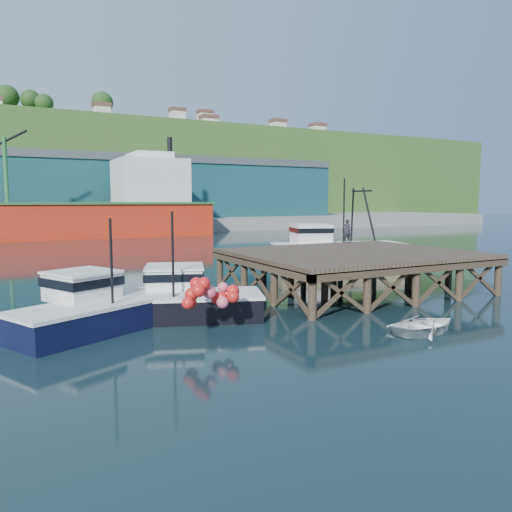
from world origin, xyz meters
TOP-DOWN VIEW (x-y plane):
  - ground at (0.00, 0.00)m, footprint 300.00×300.00m
  - wharf at (5.50, -0.19)m, footprint 12.00×10.00m
  - far_quay at (0.00, 70.00)m, footprint 160.00×40.00m
  - warehouse_mid at (0.00, 65.00)m, footprint 28.00×16.00m
  - warehouse_right at (30.00, 65.00)m, footprint 30.00×16.00m
  - cargo_ship at (-8.46, 48.00)m, footprint 55.50×10.00m
  - hillside at (0.00, 100.00)m, footprint 220.00×50.00m
  - boat_navy at (-8.23, -2.16)m, footprint 7.13×5.15m
  - boat_black at (-5.01, -1.65)m, footprint 7.65×6.35m
  - trawler at (11.05, 8.81)m, footprint 10.31×6.10m
  - dinghy at (2.36, -8.32)m, footprint 3.03×2.27m
  - dockworker at (8.55, 4.38)m, footprint 0.64×0.52m

SIDE VIEW (x-z plane):
  - ground at x=0.00m, z-range 0.00..0.00m
  - dinghy at x=2.36m, z-range 0.00..0.60m
  - boat_black at x=-5.01m, z-range -1.40..3.03m
  - boat_navy at x=-8.23m, z-range -1.26..2.96m
  - far_quay at x=0.00m, z-range 0.00..2.00m
  - trawler at x=11.05m, z-range -1.91..4.60m
  - wharf at x=5.50m, z-range 0.63..3.25m
  - dockworker at x=8.55m, z-range 2.12..3.66m
  - cargo_ship at x=-8.46m, z-range -3.56..10.19m
  - warehouse_mid at x=0.00m, z-range 2.00..11.00m
  - warehouse_right at x=30.00m, z-range 2.00..11.00m
  - hillside at x=0.00m, z-range 0.00..22.00m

